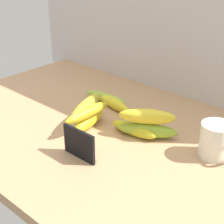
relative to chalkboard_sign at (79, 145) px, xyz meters
The scene contains 12 objects.
counter_top 20.46cm from the chalkboard_sign, 128.60° to the left, with size 110.00×76.00×3.00cm, color tan.
back_wall 62.50cm from the chalkboard_sign, 102.75° to the left, with size 130.00×2.00×70.00cm, color beige.
chalkboard_sign is the anchor object (origin of this frame).
coffee_mug 36.13cm from the chalkboard_sign, 43.30° to the left, with size 9.91×8.41×9.53cm.
banana_0 19.26cm from the chalkboard_sign, 80.88° to the left, with size 15.04×3.75×3.75cm, color gold.
banana_1 36.19cm from the chalkboard_sign, 122.36° to the left, with size 17.40×3.42×3.42cm, color #9CBB3B.
banana_2 17.32cm from the chalkboard_sign, 127.63° to the left, with size 15.03×4.00×4.00cm, color yellow.
banana_3 21.95cm from the chalkboard_sign, 72.28° to the left, with size 17.41×4.29×4.29cm, color #93B530.
banana_4 31.91cm from the chalkboard_sign, 115.26° to the left, with size 16.43×3.53×3.53cm, color yellow.
banana_5 22.04cm from the chalkboard_sign, 73.67° to the left, with size 16.51×4.39×4.39cm, color yellow.
banana_6 15.68cm from the chalkboard_sign, 127.68° to the left, with size 17.99×3.42×3.42cm, color gold.
banana_7 18.66cm from the chalkboard_sign, 130.35° to the left, with size 20.02×3.97×3.97cm, color gold.
Camera 1 is at (72.90, -69.24, 56.11)cm, focal length 57.46 mm.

